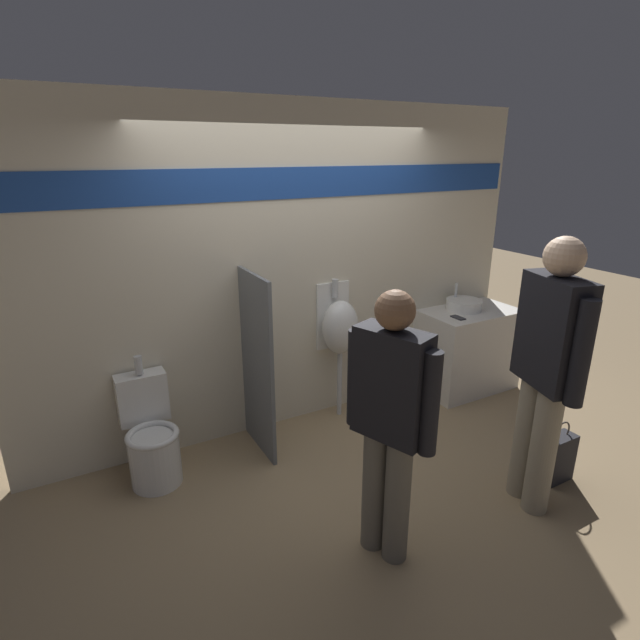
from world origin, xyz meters
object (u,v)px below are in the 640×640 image
(urinal_near_counter, at_px, (339,327))
(person_in_vest, at_px, (390,418))
(sink_basin, at_px, (464,305))
(toilet, at_px, (151,439))
(shopping_bag, at_px, (558,457))
(person_with_lanyard, at_px, (547,366))
(cell_phone, at_px, (458,318))

(urinal_near_counter, distance_m, person_in_vest, 1.68)
(sink_basin, height_order, person_in_vest, person_in_vest)
(toilet, bearing_deg, shopping_bag, -29.54)
(urinal_near_counter, distance_m, person_with_lanyard, 1.76)
(toilet, relative_size, person_with_lanyard, 0.49)
(urinal_near_counter, distance_m, shopping_bag, 1.96)
(person_in_vest, height_order, person_with_lanyard, person_with_lanyard)
(urinal_near_counter, bearing_deg, sink_basin, -4.02)
(urinal_near_counter, xyz_separation_m, toilet, (-1.68, -0.15, -0.53))
(urinal_near_counter, relative_size, toilet, 1.38)
(person_in_vest, xyz_separation_m, shopping_bag, (1.52, -0.05, -0.72))
(toilet, distance_m, shopping_bag, 2.97)
(toilet, relative_size, person_in_vest, 0.55)
(person_in_vest, relative_size, person_with_lanyard, 0.89)
(sink_basin, relative_size, toilet, 0.38)
(sink_basin, distance_m, toilet, 3.10)
(toilet, bearing_deg, urinal_near_counter, 5.11)
(sink_basin, distance_m, person_with_lanyard, 1.79)
(cell_phone, xyz_separation_m, shopping_bag, (-0.23, -1.35, -0.64))
(cell_phone, bearing_deg, shopping_bag, -99.75)
(toilet, distance_m, person_in_vest, 1.86)
(toilet, distance_m, person_with_lanyard, 2.77)
(cell_phone, height_order, person_with_lanyard, person_with_lanyard)
(person_in_vest, bearing_deg, shopping_bag, -112.33)
(cell_phone, bearing_deg, sink_basin, 36.44)
(toilet, relative_size, shopping_bag, 1.90)
(cell_phone, distance_m, person_with_lanyard, 1.54)
(person_with_lanyard, bearing_deg, toilet, 72.11)
(cell_phone, xyz_separation_m, person_in_vest, (-1.75, -1.29, 0.08))
(person_in_vest, bearing_deg, urinal_near_counter, -41.90)
(cell_phone, xyz_separation_m, person_with_lanyard, (-0.61, -1.40, 0.19))
(toilet, bearing_deg, person_with_lanyard, -34.57)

